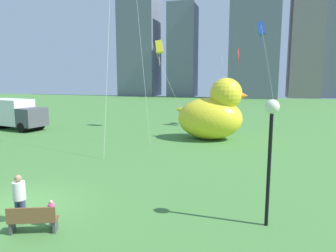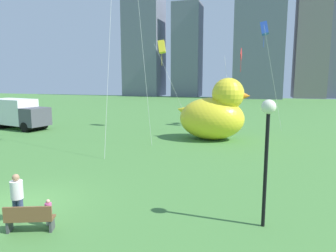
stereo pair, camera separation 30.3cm
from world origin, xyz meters
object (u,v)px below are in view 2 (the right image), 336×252
(park_bench, at_px, (29,218))
(kite_blue, at_px, (264,29))
(person_adult, at_px, (17,196))
(kite_yellow, at_px, (162,47))
(giant_inflatable_duck, at_px, (214,114))
(lamppost, at_px, (268,130))
(person_child, at_px, (49,211))
(box_truck, at_px, (18,114))
(kite_red, at_px, (240,57))

(park_bench, bearing_deg, kite_blue, 73.07)
(person_adult, xyz_separation_m, kite_yellow, (-1.20, 20.18, 6.76))
(person_adult, bearing_deg, kite_yellow, 93.42)
(giant_inflatable_duck, distance_m, lamppost, 14.79)
(park_bench, height_order, person_child, person_child)
(kite_yellow, bearing_deg, kite_blue, 14.20)
(person_adult, height_order, person_child, person_adult)
(lamppost, xyz_separation_m, kite_blue, (-0.16, 20.45, 6.04))
(park_bench, relative_size, person_child, 1.69)
(giant_inflatable_duck, bearing_deg, person_adult, -105.00)
(park_bench, height_order, box_truck, box_truck)
(person_child, relative_size, lamppost, 0.22)
(box_truck, relative_size, kite_yellow, 0.78)
(person_child, xyz_separation_m, box_truck, (-15.66, 16.21, 0.94))
(box_truck, bearing_deg, kite_blue, 15.59)
(kite_blue, bearing_deg, person_child, -106.60)
(person_child, bearing_deg, kite_blue, 73.40)
(giant_inflatable_duck, bearing_deg, box_truck, -179.81)
(lamppost, bearing_deg, kite_red, 96.03)
(box_truck, xyz_separation_m, kite_red, (20.23, 7.39, 5.44))
(park_bench, distance_m, lamppost, 8.08)
(kite_blue, bearing_deg, person_adult, -109.34)
(lamppost, xyz_separation_m, box_truck, (-22.51, 14.22, -1.80))
(giant_inflatable_duck, height_order, kite_blue, kite_blue)
(person_child, relative_size, kite_red, 0.12)
(box_truck, bearing_deg, lamppost, -32.27)
(giant_inflatable_duck, relative_size, kite_blue, 0.59)
(person_child, xyz_separation_m, giant_inflatable_duck, (3.17, 16.27, 1.57))
(lamppost, bearing_deg, giant_inflatable_duck, 104.46)
(person_child, bearing_deg, kite_yellow, 96.80)
(park_bench, xyz_separation_m, kite_blue, (7.00, 22.99, 8.82))
(kite_blue, bearing_deg, lamppost, -89.56)
(person_adult, height_order, lamppost, lamppost)
(giant_inflatable_duck, xyz_separation_m, kite_red, (1.40, 7.33, 4.81))
(person_child, distance_m, kite_blue, 25.01)
(park_bench, height_order, kite_blue, kite_blue)
(person_adult, xyz_separation_m, kite_red, (5.76, 23.63, 5.96))
(person_adult, distance_m, person_child, 1.27)
(person_child, bearing_deg, lamppost, 16.20)
(giant_inflatable_duck, xyz_separation_m, lamppost, (3.68, -14.28, 1.17))
(box_truck, height_order, kite_yellow, kite_yellow)
(park_bench, height_order, kite_red, kite_red)
(kite_yellow, bearing_deg, person_adult, -86.58)
(park_bench, relative_size, giant_inflatable_duck, 0.26)
(park_bench, bearing_deg, kite_yellow, 95.79)
(person_child, relative_size, box_truck, 0.14)
(person_adult, bearing_deg, lamppost, 14.11)
(giant_inflatable_duck, distance_m, box_truck, 18.84)
(person_adult, height_order, box_truck, box_truck)
(person_adult, xyz_separation_m, box_truck, (-14.47, 16.24, 0.52))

